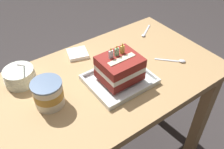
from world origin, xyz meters
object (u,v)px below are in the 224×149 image
(foil_tray, at_px, (119,80))
(ice_cream_tub, at_px, (48,93))
(birthday_cake, at_px, (120,68))
(bowl_stack, at_px, (20,76))
(serving_spoon_near_tray, at_px, (178,61))
(napkin_pile, at_px, (78,54))
(serving_spoon_by_bowls, at_px, (145,33))

(foil_tray, bearing_deg, ice_cream_tub, 169.30)
(birthday_cake, distance_m, ice_cream_tub, 0.32)
(birthday_cake, relative_size, ice_cream_tub, 1.40)
(bowl_stack, bearing_deg, ice_cream_tub, -75.40)
(bowl_stack, bearing_deg, serving_spoon_near_tray, -24.29)
(foil_tray, distance_m, ice_cream_tub, 0.32)
(napkin_pile, bearing_deg, serving_spoon_near_tray, -42.02)
(serving_spoon_near_tray, bearing_deg, serving_spoon_by_bowls, 82.35)
(foil_tray, distance_m, napkin_pile, 0.29)
(birthday_cake, height_order, bowl_stack, birthday_cake)
(birthday_cake, xyz_separation_m, serving_spoon_by_bowls, (0.37, 0.24, -0.07))
(birthday_cake, bearing_deg, napkin_pile, 100.62)
(serving_spoon_near_tray, bearing_deg, bowl_stack, 155.71)
(bowl_stack, bearing_deg, serving_spoon_by_bowls, -1.34)
(foil_tray, relative_size, bowl_stack, 2.03)
(foil_tray, distance_m, serving_spoon_by_bowls, 0.44)
(bowl_stack, relative_size, serving_spoon_near_tray, 1.15)
(ice_cream_tub, xyz_separation_m, serving_spoon_near_tray, (0.64, -0.11, -0.05))
(serving_spoon_by_bowls, bearing_deg, foil_tray, -146.82)
(foil_tray, relative_size, serving_spoon_near_tray, 2.33)
(birthday_cake, distance_m, serving_spoon_by_bowls, 0.44)
(foil_tray, xyz_separation_m, serving_spoon_near_tray, (0.33, -0.06, -0.00))
(bowl_stack, xyz_separation_m, napkin_pile, (0.31, 0.03, -0.03))
(birthday_cake, xyz_separation_m, ice_cream_tub, (-0.31, 0.06, -0.02))
(ice_cream_tub, relative_size, napkin_pile, 1.02)
(birthday_cake, relative_size, serving_spoon_near_tray, 1.42)
(bowl_stack, height_order, napkin_pile, bowl_stack)
(ice_cream_tub, bearing_deg, bowl_stack, 104.60)
(bowl_stack, bearing_deg, napkin_pile, 5.64)
(foil_tray, height_order, serving_spoon_near_tray, foil_tray)
(ice_cream_tub, height_order, serving_spoon_by_bowls, ice_cream_tub)
(bowl_stack, bearing_deg, foil_tray, -35.10)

